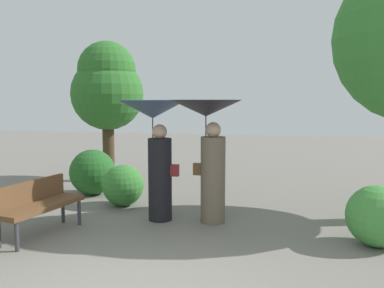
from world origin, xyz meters
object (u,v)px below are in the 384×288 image
tree_near_left (107,87)px  person_left (155,134)px  person_right (209,136)px  park_bench (37,203)px

tree_near_left → person_left: bearing=-54.5°
person_left → tree_near_left: (-2.22, 3.11, 0.89)m
person_right → tree_near_left: size_ratio=0.59×
person_right → park_bench: person_right is taller
person_left → park_bench: person_left is taller
person_right → park_bench: bearing=117.3°
person_left → person_right: size_ratio=1.00×
person_left → person_right: (0.91, 0.07, -0.02)m
park_bench → person_right: bearing=-51.8°
person_left → tree_near_left: bearing=35.9°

